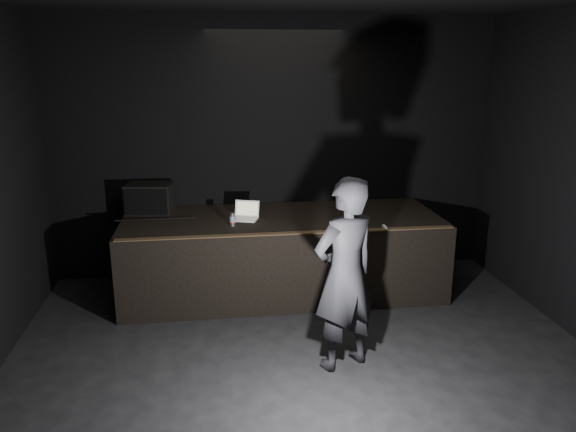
{
  "coord_description": "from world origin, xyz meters",
  "views": [
    {
      "loc": [
        -0.85,
        -4.06,
        2.92
      ],
      "look_at": [
        0.02,
        2.3,
        1.13
      ],
      "focal_mm": 35.0,
      "sensor_mm": 36.0,
      "label": 1
    }
  ],
  "objects_px": {
    "laptop": "(246,214)",
    "person": "(345,275)",
    "stage_monitor": "(150,198)",
    "stage_riser": "(282,254)",
    "beer_can": "(232,219)"
  },
  "relations": [
    {
      "from": "stage_riser",
      "to": "stage_monitor",
      "type": "bearing_deg",
      "value": 165.37
    },
    {
      "from": "stage_riser",
      "to": "person",
      "type": "bearing_deg",
      "value": -79.46
    },
    {
      "from": "stage_monitor",
      "to": "person",
      "type": "distance_m",
      "value": 3.12
    },
    {
      "from": "stage_monitor",
      "to": "laptop",
      "type": "height_order",
      "value": "stage_monitor"
    },
    {
      "from": "stage_riser",
      "to": "stage_monitor",
      "type": "height_order",
      "value": "stage_monitor"
    },
    {
      "from": "stage_riser",
      "to": "beer_can",
      "type": "distance_m",
      "value": 0.92
    },
    {
      "from": "stage_monitor",
      "to": "person",
      "type": "xyz_separation_m",
      "value": [
        2.03,
        -2.36,
        -0.24
      ]
    },
    {
      "from": "laptop",
      "to": "person",
      "type": "bearing_deg",
      "value": -48.11
    },
    {
      "from": "stage_monitor",
      "to": "laptop",
      "type": "distance_m",
      "value": 1.3
    },
    {
      "from": "stage_riser",
      "to": "person",
      "type": "relative_size",
      "value": 2.1
    },
    {
      "from": "stage_riser",
      "to": "stage_monitor",
      "type": "xyz_separation_m",
      "value": [
        -1.67,
        0.44,
        0.69
      ]
    },
    {
      "from": "laptop",
      "to": "person",
      "type": "relative_size",
      "value": 0.2
    },
    {
      "from": "stage_monitor",
      "to": "person",
      "type": "relative_size",
      "value": 0.33
    },
    {
      "from": "person",
      "to": "stage_monitor",
      "type": "bearing_deg",
      "value": -73.47
    },
    {
      "from": "person",
      "to": "beer_can",
      "type": "bearing_deg",
      "value": -82.53
    }
  ]
}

